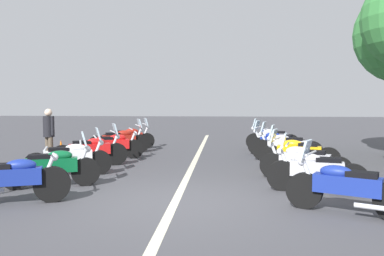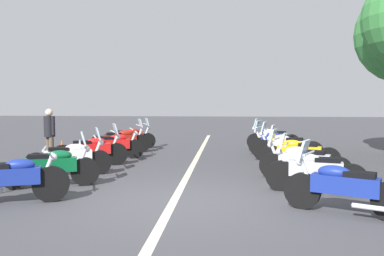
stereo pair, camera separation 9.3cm
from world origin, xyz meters
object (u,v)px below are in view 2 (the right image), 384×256
motorcycle_left_row_2 (70,158)px  bystander_0 (50,132)px  motorcycle_left_row_6 (129,137)px  motorcycle_left_row_1 (52,166)px  motorcycle_right_row_0 (343,187)px  motorcycle_left_row_0 (11,179)px  motorcycle_right_row_6 (272,138)px  motorcycle_left_row_5 (121,140)px  motorcycle_right_row_2 (303,161)px  motorcycle_right_row_5 (278,142)px  traffic_cone_0 (62,149)px  motorcycle_right_row_3 (298,153)px  motorcycle_right_row_1 (314,170)px  motorcycle_left_row_4 (113,145)px  motorcycle_left_row_3 (91,150)px  motorcycle_right_row_4 (286,146)px

motorcycle_left_row_2 → bystander_0: (1.77, 1.34, 0.50)m
motorcycle_left_row_6 → motorcycle_left_row_1: bearing=-112.3°
motorcycle_left_row_1 → motorcycle_right_row_0: (-1.53, -5.66, 0.00)m
motorcycle_left_row_0 → motorcycle_right_row_6: size_ratio=1.01×
motorcycle_left_row_1 → motorcycle_right_row_6: 8.76m
motorcycle_left_row_5 → bystander_0: bearing=-145.2°
motorcycle_left_row_0 → motorcycle_right_row_2: size_ratio=0.97×
motorcycle_right_row_2 → motorcycle_right_row_5: (4.14, 0.05, -0.00)m
traffic_cone_0 → motorcycle_right_row_0: bearing=-128.0°
motorcycle_right_row_3 → motorcycle_right_row_6: motorcycle_right_row_3 is taller
motorcycle_left_row_2 → bystander_0: 2.27m
motorcycle_left_row_5 → motorcycle_right_row_2: (-4.34, -5.56, -0.01)m
motorcycle_right_row_0 → motorcycle_right_row_1: (1.48, 0.14, 0.00)m
motorcycle_left_row_2 → bystander_0: bystander_0 is taller
motorcycle_left_row_1 → motorcycle_left_row_4: (4.12, -0.12, -0.01)m
motorcycle_left_row_5 → bystander_0: 2.94m
motorcycle_left_row_5 → traffic_cone_0: motorcycle_left_row_5 is taller
motorcycle_right_row_1 → motorcycle_left_row_0: bearing=27.5°
motorcycle_left_row_0 → traffic_cone_0: motorcycle_left_row_0 is taller
motorcycle_left_row_6 → motorcycle_right_row_0: motorcycle_right_row_0 is taller
motorcycle_left_row_3 → bystander_0: bystander_0 is taller
motorcycle_right_row_2 → motorcycle_right_row_4: (2.93, -0.05, 0.01)m
motorcycle_right_row_5 → motorcycle_right_row_4: bearing=120.7°
motorcycle_right_row_1 → motorcycle_right_row_0: bearing=109.4°
motorcycle_left_row_4 → motorcycle_right_row_0: motorcycle_right_row_0 is taller
motorcycle_left_row_2 → motorcycle_right_row_0: size_ratio=1.07×
motorcycle_right_row_5 → motorcycle_left_row_6: bearing=11.4°
motorcycle_left_row_0 → motorcycle_right_row_3: bearing=14.1°
motorcycle_left_row_4 → bystander_0: (-1.07, 1.61, 0.51)m
motorcycle_right_row_2 → motorcycle_right_row_4: size_ratio=0.97×
motorcycle_left_row_0 → motorcycle_left_row_6: (8.19, -0.09, -0.01)m
motorcycle_left_row_2 → motorcycle_right_row_6: (5.56, -5.61, 0.00)m
motorcycle_right_row_5 → motorcycle_left_row_0: bearing=76.2°
motorcycle_right_row_0 → motorcycle_right_row_2: size_ratio=0.92×
motorcycle_left_row_1 → motorcycle_right_row_4: 6.95m
motorcycle_right_row_5 → motorcycle_right_row_6: bearing=-63.7°
motorcycle_right_row_0 → traffic_cone_0: (5.66, 7.26, -0.17)m
motorcycle_left_row_4 → motorcycle_right_row_3: 5.74m
motorcycle_left_row_3 → motorcycle_right_row_3: 5.78m
motorcycle_left_row_6 → motorcycle_right_row_3: (-4.12, -5.72, 0.01)m
motorcycle_left_row_0 → motorcycle_left_row_2: (2.70, 0.02, -0.00)m
motorcycle_left_row_4 → motorcycle_right_row_2: size_ratio=0.94×
motorcycle_left_row_6 → motorcycle_right_row_6: (0.07, -5.51, 0.00)m
motorcycle_left_row_0 → bystander_0: size_ratio=1.21×
motorcycle_left_row_4 → motorcycle_right_row_1: bearing=-59.5°
motorcycle_left_row_4 → motorcycle_right_row_3: size_ratio=0.91×
motorcycle_left_row_2 → motorcycle_right_row_5: bearing=12.5°
motorcycle_left_row_6 → motorcycle_right_row_3: 7.04m
motorcycle_right_row_3 → motorcycle_right_row_6: 4.19m
motorcycle_left_row_2 → motorcycle_right_row_1: (-1.33, -5.67, 0.00)m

